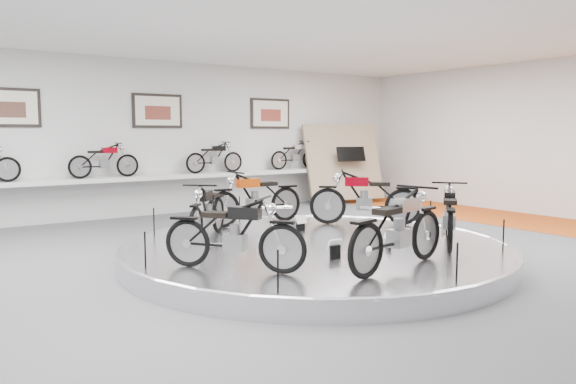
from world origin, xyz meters
TOP-DOWN VIEW (x-y plane):
  - floor at (0.00, 0.00)m, footprint 16.00×16.00m
  - ceiling at (0.00, 0.00)m, footprint 16.00×16.00m
  - wall_back at (0.00, 7.00)m, footprint 16.00×0.00m
  - orange_carpet_strip at (6.80, 0.00)m, footprint 2.40×12.60m
  - dado_band at (0.00, 6.98)m, footprint 15.68×0.04m
  - display_platform at (0.00, 0.30)m, footprint 6.40×6.40m
  - platform_rim at (0.00, 0.30)m, footprint 6.40×6.40m
  - shelf at (0.00, 6.70)m, footprint 11.00×0.55m
  - poster_left at (-3.50, 6.96)m, footprint 1.35×0.06m
  - poster_center at (0.00, 6.96)m, footprint 1.35×0.06m
  - poster_right at (3.50, 6.96)m, footprint 1.35×0.06m
  - display_panel at (5.60, 6.10)m, footprint 2.56×1.52m
  - shelf_bike_b at (-1.50, 6.70)m, footprint 1.22×0.43m
  - shelf_bike_c at (1.50, 6.70)m, footprint 1.22×0.43m
  - shelf_bike_d at (4.20, 6.70)m, footprint 1.22×0.43m
  - bike_a at (2.00, 1.25)m, footprint 1.87×1.73m
  - bike_b at (0.21, 2.52)m, footprint 1.85×0.66m
  - bike_c at (-1.30, 1.67)m, footprint 1.60×1.63m
  - bike_d at (-2.04, -0.53)m, footprint 1.53×1.72m
  - bike_e at (-0.18, -1.73)m, footprint 1.97×1.03m
  - bike_f at (1.70, -1.07)m, footprint 1.70×1.57m

SIDE VIEW (x-z plane):
  - floor at x=0.00m, z-range 0.00..0.00m
  - orange_carpet_strip at x=6.80m, z-range 0.00..0.01m
  - display_platform at x=0.00m, z-range 0.00..0.30m
  - platform_rim at x=0.00m, z-range 0.22..0.32m
  - dado_band at x=0.00m, z-range 0.00..1.10m
  - bike_c at x=-1.30m, z-range 0.30..1.29m
  - bike_d at x=-2.04m, z-range 0.30..1.31m
  - bike_f at x=1.70m, z-range 0.30..1.31m
  - bike_b at x=0.21m, z-range 0.30..1.39m
  - bike_e at x=-0.18m, z-range 0.30..1.40m
  - bike_a at x=2.00m, z-range 0.30..1.41m
  - shelf at x=0.00m, z-range 0.95..1.05m
  - display_panel at x=5.60m, z-range 0.10..2.40m
  - shelf_bike_b at x=-1.50m, z-range 1.05..1.78m
  - shelf_bike_c at x=1.50m, z-range 1.05..1.78m
  - shelf_bike_d at x=4.20m, z-range 1.05..1.78m
  - wall_back at x=0.00m, z-range -6.00..10.00m
  - poster_left at x=-3.50m, z-range 2.26..3.14m
  - poster_center at x=0.00m, z-range 2.26..3.14m
  - poster_right at x=3.50m, z-range 2.26..3.14m
  - ceiling at x=0.00m, z-range 4.00..4.00m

